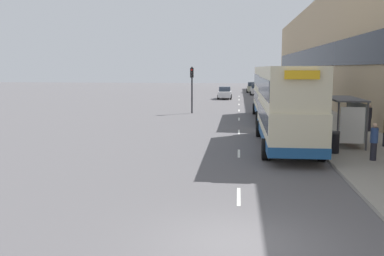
{
  "coord_description": "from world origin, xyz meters",
  "views": [
    {
      "loc": [
        -0.05,
        -9.89,
        4.23
      ],
      "look_at": [
        -3.31,
        19.93,
        -0.0
      ],
      "focal_mm": 40.0,
      "sensor_mm": 36.0,
      "label": 1
    }
  ],
  "objects_px": {
    "bus_shelter": "(348,112)",
    "litter_bin": "(334,142)",
    "pedestrian_4": "(369,117)",
    "car_3": "(256,89)",
    "pedestrian_2": "(324,121)",
    "traffic_light_far_kerb": "(192,82)",
    "double_decker_bus_near": "(287,105)",
    "double_decker_bus_ahead": "(272,92)",
    "car_0": "(225,93)",
    "pedestrian_at_shelter": "(374,141)",
    "car_2": "(252,87)",
    "car_1": "(268,99)"
  },
  "relations": [
    {
      "from": "bus_shelter",
      "to": "litter_bin",
      "type": "height_order",
      "value": "bus_shelter"
    },
    {
      "from": "pedestrian_4",
      "to": "car_3",
      "type": "bearing_deg",
      "value": 98.14
    },
    {
      "from": "pedestrian_2",
      "to": "traffic_light_far_kerb",
      "type": "xyz_separation_m",
      "value": [
        -9.58,
        12.82,
        1.95
      ]
    },
    {
      "from": "double_decker_bus_near",
      "to": "pedestrian_2",
      "type": "height_order",
      "value": "double_decker_bus_near"
    },
    {
      "from": "double_decker_bus_ahead",
      "to": "car_0",
      "type": "xyz_separation_m",
      "value": [
        -4.63,
        23.11,
        -1.46
      ]
    },
    {
      "from": "pedestrian_4",
      "to": "pedestrian_at_shelter",
      "type": "bearing_deg",
      "value": -104.81
    },
    {
      "from": "car_2",
      "to": "traffic_light_far_kerb",
      "type": "bearing_deg",
      "value": -100.81
    },
    {
      "from": "bus_shelter",
      "to": "traffic_light_far_kerb",
      "type": "bearing_deg",
      "value": 122.08
    },
    {
      "from": "car_0",
      "to": "car_2",
      "type": "height_order",
      "value": "car_2"
    },
    {
      "from": "car_2",
      "to": "double_decker_bus_near",
      "type": "bearing_deg",
      "value": -89.74
    },
    {
      "from": "pedestrian_2",
      "to": "pedestrian_4",
      "type": "height_order",
      "value": "pedestrian_4"
    },
    {
      "from": "pedestrian_at_shelter",
      "to": "car_1",
      "type": "bearing_deg",
      "value": 96.12
    },
    {
      "from": "car_2",
      "to": "pedestrian_at_shelter",
      "type": "height_order",
      "value": "pedestrian_at_shelter"
    },
    {
      "from": "car_2",
      "to": "bus_shelter",
      "type": "bearing_deg",
      "value": -86.04
    },
    {
      "from": "car_3",
      "to": "pedestrian_2",
      "type": "distance_m",
      "value": 41.44
    },
    {
      "from": "double_decker_bus_near",
      "to": "litter_bin",
      "type": "bearing_deg",
      "value": -43.54
    },
    {
      "from": "bus_shelter",
      "to": "traffic_light_far_kerb",
      "type": "xyz_separation_m",
      "value": [
        -10.17,
        16.23,
        1.06
      ]
    },
    {
      "from": "pedestrian_2",
      "to": "traffic_light_far_kerb",
      "type": "distance_m",
      "value": 16.13
    },
    {
      "from": "litter_bin",
      "to": "car_3",
      "type": "bearing_deg",
      "value": 92.22
    },
    {
      "from": "double_decker_bus_ahead",
      "to": "car_1",
      "type": "distance_m",
      "value": 10.57
    },
    {
      "from": "car_2",
      "to": "traffic_light_far_kerb",
      "type": "distance_m",
      "value": 35.47
    },
    {
      "from": "litter_bin",
      "to": "bus_shelter",
      "type": "bearing_deg",
      "value": 63.72
    },
    {
      "from": "double_decker_bus_near",
      "to": "pedestrian_at_shelter",
      "type": "xyz_separation_m",
      "value": [
        3.48,
        -3.49,
        -1.29
      ]
    },
    {
      "from": "bus_shelter",
      "to": "pedestrian_2",
      "type": "distance_m",
      "value": 3.57
    },
    {
      "from": "double_decker_bus_near",
      "to": "traffic_light_far_kerb",
      "type": "relative_size",
      "value": 2.44
    },
    {
      "from": "car_1",
      "to": "litter_bin",
      "type": "relative_size",
      "value": 4.24
    },
    {
      "from": "car_2",
      "to": "pedestrian_4",
      "type": "bearing_deg",
      "value": -82.37
    },
    {
      "from": "car_1",
      "to": "traffic_light_far_kerb",
      "type": "xyz_separation_m",
      "value": [
        -7.49,
        -6.46,
        2.04
      ]
    },
    {
      "from": "car_0",
      "to": "car_3",
      "type": "distance_m",
      "value": 10.53
    },
    {
      "from": "pedestrian_at_shelter",
      "to": "traffic_light_far_kerb",
      "type": "distance_m",
      "value": 22.8
    },
    {
      "from": "double_decker_bus_near",
      "to": "car_1",
      "type": "bearing_deg",
      "value": 88.48
    },
    {
      "from": "car_2",
      "to": "pedestrian_at_shelter",
      "type": "xyz_separation_m",
      "value": [
        3.71,
        -55.0,
        0.11
      ]
    },
    {
      "from": "car_0",
      "to": "car_1",
      "type": "height_order",
      "value": "car_1"
    },
    {
      "from": "double_decker_bus_near",
      "to": "pedestrian_2",
      "type": "xyz_separation_m",
      "value": [
        2.71,
        3.91,
        -1.31
      ]
    },
    {
      "from": "double_decker_bus_ahead",
      "to": "car_2",
      "type": "relative_size",
      "value": 2.45
    },
    {
      "from": "bus_shelter",
      "to": "traffic_light_far_kerb",
      "type": "height_order",
      "value": "traffic_light_far_kerb"
    },
    {
      "from": "pedestrian_2",
      "to": "traffic_light_far_kerb",
      "type": "height_order",
      "value": "traffic_light_far_kerb"
    },
    {
      "from": "car_0",
      "to": "traffic_light_far_kerb",
      "type": "relative_size",
      "value": 0.96
    },
    {
      "from": "car_3",
      "to": "double_decker_bus_near",
      "type": "bearing_deg",
      "value": -90.31
    },
    {
      "from": "car_1",
      "to": "car_2",
      "type": "bearing_deg",
      "value": 91.72
    },
    {
      "from": "car_0",
      "to": "car_3",
      "type": "relative_size",
      "value": 1.02
    },
    {
      "from": "double_decker_bus_ahead",
      "to": "pedestrian_at_shelter",
      "type": "height_order",
      "value": "double_decker_bus_ahead"
    },
    {
      "from": "double_decker_bus_ahead",
      "to": "car_3",
      "type": "distance_m",
      "value": 32.58
    },
    {
      "from": "pedestrian_at_shelter",
      "to": "car_2",
      "type": "bearing_deg",
      "value": 93.86
    },
    {
      "from": "car_2",
      "to": "car_0",
      "type": "bearing_deg",
      "value": -105.01
    },
    {
      "from": "car_0",
      "to": "pedestrian_2",
      "type": "bearing_deg",
      "value": 102.61
    },
    {
      "from": "bus_shelter",
      "to": "pedestrian_4",
      "type": "distance_m",
      "value": 5.87
    },
    {
      "from": "pedestrian_at_shelter",
      "to": "litter_bin",
      "type": "bearing_deg",
      "value": 132.73
    },
    {
      "from": "double_decker_bus_ahead",
      "to": "pedestrian_2",
      "type": "height_order",
      "value": "double_decker_bus_ahead"
    },
    {
      "from": "pedestrian_2",
      "to": "bus_shelter",
      "type": "bearing_deg",
      "value": -80.15
    }
  ]
}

